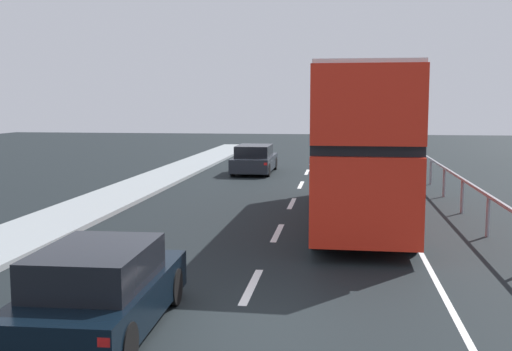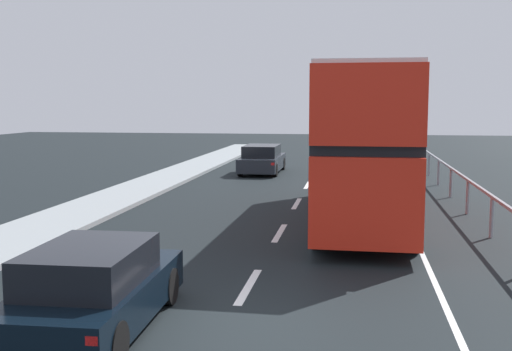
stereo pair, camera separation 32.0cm
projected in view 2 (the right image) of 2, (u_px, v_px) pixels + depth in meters
The scene contains 6 objects.
ground_plane at pixel (227, 326), 9.90m from camera, with size 73.26×120.00×0.10m, color black.
lane_paint_markings at pixel (362, 226), 17.63m from camera, with size 3.70×46.00×0.01m.
bridge_side_railing at pixel (479, 194), 17.76m from camera, with size 0.10×42.00×1.12m.
double_decker_bus_red at pixel (366, 141), 18.36m from camera, with size 2.64×11.05×4.42m.
hatchback_car_near at pixel (94, 290), 9.49m from camera, with size 1.85×4.10×1.37m.
sedan_car_ahead at pixel (262, 159), 30.96m from camera, with size 1.89×4.58×1.40m.
Camera 2 is at (1.96, -9.36, 3.50)m, focal length 43.57 mm.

